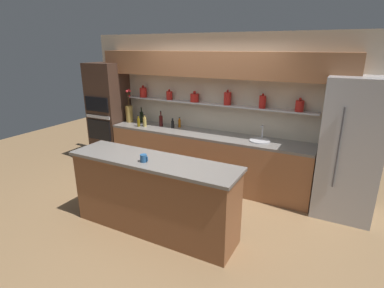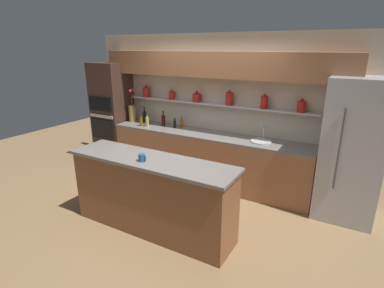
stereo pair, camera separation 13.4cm
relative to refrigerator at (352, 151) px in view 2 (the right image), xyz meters
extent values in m
plane|color=olive|center=(-2.21, -1.20, -1.00)|extent=(12.00, 12.00, 0.00)
cube|color=beige|center=(-2.21, 0.40, 0.30)|extent=(5.20, 0.10, 2.60)
cube|color=#B7B7BC|center=(-2.26, 0.26, 0.41)|extent=(3.59, 0.18, 0.02)
cylinder|color=#AD1E19|center=(-3.73, 0.25, 0.51)|extent=(0.14, 0.14, 0.18)
sphere|color=#AD1E19|center=(-3.73, 0.25, 0.63)|extent=(0.05, 0.05, 0.05)
cylinder|color=#AD1E19|center=(-3.12, 0.25, 0.50)|extent=(0.11, 0.11, 0.16)
sphere|color=#AD1E19|center=(-3.12, 0.25, 0.59)|extent=(0.04, 0.04, 0.04)
cylinder|color=#AD1E19|center=(-2.59, 0.25, 0.49)|extent=(0.15, 0.15, 0.14)
sphere|color=#AD1E19|center=(-2.59, 0.25, 0.59)|extent=(0.05, 0.05, 0.05)
cylinder|color=#AD1E19|center=(-1.95, 0.25, 0.53)|extent=(0.13, 0.13, 0.21)
sphere|color=#AD1E19|center=(-1.95, 0.25, 0.65)|extent=(0.04, 0.04, 0.04)
cylinder|color=#AD1E19|center=(-1.35, 0.25, 0.52)|extent=(0.11, 0.11, 0.20)
sphere|color=#AD1E19|center=(-1.35, 0.25, 0.64)|extent=(0.04, 0.04, 0.04)
cylinder|color=#AD1E19|center=(-0.77, 0.25, 0.50)|extent=(0.13, 0.13, 0.17)
sphere|color=#AD1E19|center=(-0.77, 0.25, 0.61)|extent=(0.05, 0.05, 0.05)
cube|color=#99603D|center=(-2.21, 0.18, 1.09)|extent=(4.42, 0.34, 0.42)
cube|color=#99603D|center=(-2.26, 0.04, -0.56)|extent=(3.69, 0.62, 0.88)
cube|color=slate|center=(-2.26, 0.04, -0.10)|extent=(3.69, 0.62, 0.04)
cube|color=brown|center=(-2.21, -1.65, -0.51)|extent=(2.24, 0.55, 0.98)
cube|color=slate|center=(-2.21, -1.65, 0.00)|extent=(2.30, 0.61, 0.04)
cube|color=#B7B7BC|center=(0.00, 0.00, 0.00)|extent=(0.79, 0.70, 2.00)
cylinder|color=#4C4C51|center=(-0.14, -0.37, 0.10)|extent=(0.02, 0.02, 1.10)
cube|color=#3D281E|center=(-4.47, 0.04, 0.03)|extent=(0.68, 0.62, 2.07)
cube|color=black|center=(-4.47, -0.28, -0.22)|extent=(0.57, 0.02, 0.40)
cube|color=black|center=(-4.47, -0.28, 0.30)|extent=(0.57, 0.02, 0.28)
cube|color=#B7B7BC|center=(-4.47, -0.28, 0.05)|extent=(0.60, 0.02, 0.06)
cylinder|color=olive|center=(-3.98, 0.10, 0.08)|extent=(0.14, 0.14, 0.33)
cylinder|color=#4C3319|center=(-3.97, 0.07, 0.40)|extent=(0.03, 0.02, 0.30)
sphere|color=red|center=(-3.95, 0.03, 0.55)|extent=(0.05, 0.05, 0.05)
cylinder|color=#4C3319|center=(-3.98, 0.10, 0.39)|extent=(0.04, 0.08, 0.29)
sphere|color=red|center=(-3.95, 0.12, 0.54)|extent=(0.04, 0.04, 0.04)
cylinder|color=#4C3319|center=(-3.99, 0.12, 0.40)|extent=(0.06, 0.03, 0.30)
sphere|color=red|center=(-4.01, 0.16, 0.55)|extent=(0.06, 0.06, 0.06)
cylinder|color=#4C3319|center=(-3.99, 0.11, 0.34)|extent=(0.02, 0.01, 0.19)
sphere|color=red|center=(-4.00, 0.15, 0.43)|extent=(0.04, 0.04, 0.04)
cylinder|color=#B7B7BC|center=(-1.29, 0.04, -0.07)|extent=(0.33, 0.33, 0.02)
cylinder|color=#B7B7BC|center=(-1.29, 0.17, 0.05)|extent=(0.02, 0.02, 0.22)
cylinder|color=#B7B7BC|center=(-1.29, 0.11, 0.16)|extent=(0.02, 0.12, 0.02)
cylinder|color=black|center=(-2.97, 0.10, -0.01)|extent=(0.05, 0.05, 0.13)
cylinder|color=black|center=(-2.97, 0.10, 0.07)|extent=(0.03, 0.03, 0.04)
cylinder|color=black|center=(-2.97, 0.10, 0.09)|extent=(0.03, 0.03, 0.01)
cylinder|color=tan|center=(-3.50, -0.05, 0.00)|extent=(0.07, 0.07, 0.17)
cylinder|color=tan|center=(-3.50, -0.05, 0.11)|extent=(0.03, 0.03, 0.04)
cylinder|color=black|center=(-3.50, -0.05, 0.14)|extent=(0.03, 0.03, 0.01)
cylinder|color=#9E4C0A|center=(-2.87, 0.19, -0.01)|extent=(0.05, 0.05, 0.15)
cylinder|color=#9E4C0A|center=(-2.87, 0.19, 0.08)|extent=(0.03, 0.03, 0.04)
cylinder|color=black|center=(-2.87, 0.19, 0.11)|extent=(0.03, 0.03, 0.01)
cylinder|color=brown|center=(-3.60, -0.11, 0.00)|extent=(0.06, 0.06, 0.16)
cylinder|color=brown|center=(-3.60, -0.11, 0.10)|extent=(0.03, 0.03, 0.05)
cylinder|color=black|center=(-3.60, -0.11, 0.13)|extent=(0.03, 0.03, 0.01)
cylinder|color=#380C0C|center=(-3.23, 0.10, 0.02)|extent=(0.07, 0.07, 0.20)
cylinder|color=#380C0C|center=(-3.23, 0.10, 0.16)|extent=(0.02, 0.02, 0.08)
cylinder|color=black|center=(-3.23, 0.10, 0.21)|extent=(0.03, 0.03, 0.01)
cylinder|color=black|center=(-3.75, 0.19, 0.02)|extent=(0.07, 0.07, 0.21)
cylinder|color=black|center=(-3.75, 0.19, 0.17)|extent=(0.02, 0.02, 0.08)
cylinder|color=black|center=(-3.75, 0.19, 0.22)|extent=(0.03, 0.03, 0.01)
cylinder|color=#235184|center=(-2.25, -1.77, 0.07)|extent=(0.08, 0.08, 0.09)
cube|color=#235184|center=(-2.20, -1.77, 0.07)|extent=(0.02, 0.01, 0.06)
camera|label=1|loc=(-0.12, -4.54, 1.37)|focal=28.00mm
camera|label=2|loc=(0.00, -4.48, 1.37)|focal=28.00mm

